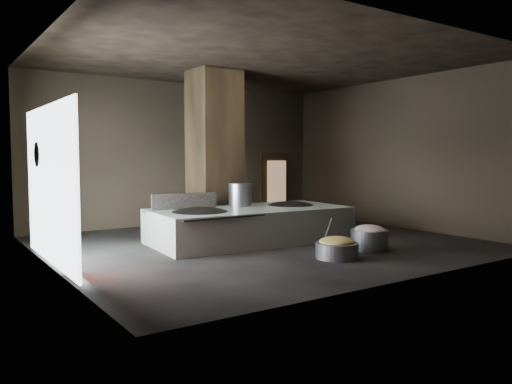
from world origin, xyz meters
TOP-DOWN VIEW (x-y plane):
  - floor at (0.00, 0.00)m, footprint 10.00×9.00m
  - ceiling at (0.00, 0.00)m, footprint 10.00×9.00m
  - back_wall at (0.00, 4.55)m, footprint 10.00×0.10m
  - front_wall at (0.00, -4.55)m, footprint 10.00×0.10m
  - left_wall at (-5.05, 0.00)m, footprint 0.10×9.00m
  - right_wall at (5.05, 0.00)m, footprint 0.10×9.00m
  - pillar at (-0.30, 1.90)m, footprint 1.20×1.20m
  - hearth_platform at (-0.15, 0.35)m, footprint 5.07×2.68m
  - platform_cap at (-0.15, 0.35)m, footprint 4.82×2.31m
  - wok_left at (-1.60, 0.30)m, footprint 1.55×1.55m
  - wok_left_rim at (-1.60, 0.30)m, footprint 1.58×1.58m
  - wok_right at (1.20, 0.40)m, footprint 1.45×1.45m
  - wok_right_rim at (1.20, 0.40)m, footprint 1.48×1.48m
  - stock_pot at (-0.10, 0.90)m, footprint 0.60×0.60m
  - splash_guard at (-1.60, 1.10)m, footprint 1.71×0.18m
  - cook at (0.59, 2.40)m, footprint 0.71×0.50m
  - veg_basin at (0.22, -2.43)m, footprint 1.14×1.14m
  - veg_fill at (0.22, -2.43)m, footprint 0.75×0.75m
  - ladle at (0.07, -2.28)m, footprint 0.08×0.36m
  - meat_basin at (1.51, -2.14)m, footprint 0.95×0.95m
  - meat_fill at (1.51, -2.14)m, footprint 0.71×0.71m
  - doorway_near at (1.20, 4.45)m, footprint 1.18×0.08m
  - doorway_near_glow at (1.04, 4.61)m, footprint 0.79×0.04m
  - doorway_far at (3.60, 4.45)m, footprint 1.18×0.08m
  - doorway_far_glow at (3.65, 4.34)m, footprint 0.81×0.04m
  - left_opening at (-4.95, 0.20)m, footprint 0.04×4.20m
  - pavilion_sliver at (-4.88, -1.10)m, footprint 0.05×0.90m
  - tree_silhouette at (-4.85, 1.30)m, footprint 0.28×1.10m

SIDE VIEW (x-z plane):
  - floor at x=0.00m, z-range -0.10..0.00m
  - veg_basin at x=0.22m, z-range 0.00..0.34m
  - meat_basin at x=1.51m, z-range 0.00..0.47m
  - veg_fill at x=0.22m, z-range 0.24..0.46m
  - hearth_platform at x=-0.15m, z-range 0.00..0.86m
  - meat_fill at x=1.51m, z-range 0.31..0.59m
  - ladle at x=0.07m, z-range 0.23..0.87m
  - wok_left at x=-1.60m, z-range 0.54..0.96m
  - wok_right at x=1.20m, z-range 0.55..0.95m
  - platform_cap at x=-0.15m, z-range 0.80..0.83m
  - wok_left_rim at x=-1.60m, z-range 0.79..0.85m
  - wok_right_rim at x=1.20m, z-range 0.79..0.85m
  - pavilion_sliver at x=-4.88m, z-range 0.00..1.70m
  - cook at x=0.59m, z-range 0.00..1.84m
  - splash_guard at x=-1.60m, z-range 0.82..1.24m
  - doorway_near_glow at x=1.04m, z-range 0.11..1.99m
  - doorway_far_glow at x=3.65m, z-range 0.09..2.01m
  - doorway_near at x=1.20m, z-range -0.09..2.29m
  - doorway_far at x=3.60m, z-range -0.09..2.29m
  - stock_pot at x=-0.10m, z-range 0.81..1.45m
  - left_opening at x=-4.95m, z-range 0.05..3.15m
  - tree_silhouette at x=-4.85m, z-range 1.65..2.75m
  - back_wall at x=0.00m, z-range 0.00..4.50m
  - front_wall at x=0.00m, z-range 0.00..4.50m
  - left_wall at x=-5.05m, z-range 0.00..4.50m
  - right_wall at x=5.05m, z-range 0.00..4.50m
  - pillar at x=-0.30m, z-range 0.00..4.50m
  - ceiling at x=0.00m, z-range 4.50..4.60m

